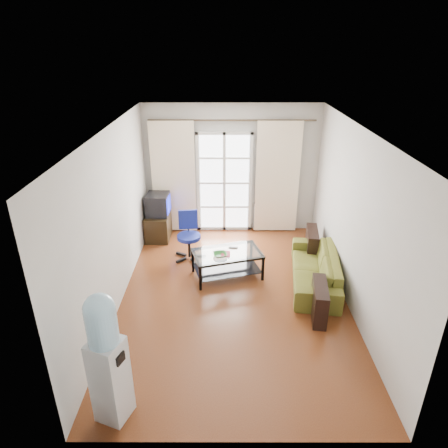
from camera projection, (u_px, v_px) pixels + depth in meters
The scene contains 20 objects.
floor at pixel (233, 296), 6.51m from camera, with size 5.20×5.20×0.00m, color brown.
ceiling at pixel (235, 130), 5.38m from camera, with size 5.20×5.20×0.00m, color white.
wall_back at pixel (231, 170), 8.30m from camera, with size 3.60×0.02×2.70m, color beige.
wall_front at pixel (241, 341), 3.59m from camera, with size 3.60×0.02×2.70m, color beige.
wall_left at pixel (114, 221), 5.95m from camera, with size 0.02×5.20×2.70m, color beige.
wall_right at pixel (355, 221), 5.94m from camera, with size 0.02×5.20×2.70m, color beige.
french_door at pixel (224, 183), 8.37m from camera, with size 1.16×0.06×2.15m.
curtain_rod at pixel (232, 120), 7.78m from camera, with size 0.04×0.04×3.30m, color #4C3F2D.
curtain_left at pixel (174, 178), 8.26m from camera, with size 0.90×0.07×2.35m, color #FFEDCD.
curtain_right at pixel (277, 178), 8.26m from camera, with size 0.90×0.07×2.35m, color #FFEDCD.
radiator at pixel (268, 216), 8.64m from camera, with size 0.64×0.12×0.64m, color gray.
sofa at pixel (315, 268), 6.79m from camera, with size 0.97×1.94×0.54m, color brown.
coffee_table at pixel (227, 261), 6.95m from camera, with size 1.30×0.96×0.47m.
bowl at pixel (220, 255), 6.75m from camera, with size 0.27×0.27×0.06m, color #348F52.
book at pixel (221, 254), 6.82m from camera, with size 0.17×0.22×0.02m, color #AD1C15.
remote at pixel (233, 248), 7.02m from camera, with size 0.17×0.05×0.02m, color black.
tv_stand at pixel (158, 226), 8.35m from camera, with size 0.48×0.72×0.53m, color black.
crt_tv at pixel (157, 204), 8.16m from camera, with size 0.51×0.50×0.44m.
task_chair at pixel (189, 245), 7.57m from camera, with size 0.68×0.68×0.91m.
water_cooler at pixel (107, 357), 4.12m from camera, with size 0.42×0.42×1.60m.
Camera 1 is at (-0.15, -5.41, 3.81)m, focal length 32.00 mm.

